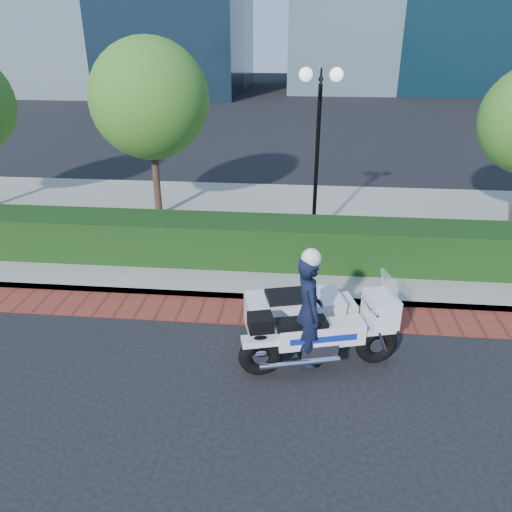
{
  "coord_description": "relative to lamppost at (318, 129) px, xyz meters",
  "views": [
    {
      "loc": [
        0.7,
        -7.03,
        5.17
      ],
      "look_at": [
        -0.19,
        2.03,
        1.0
      ],
      "focal_mm": 35.0,
      "sensor_mm": 36.0,
      "label": 1
    }
  ],
  "objects": [
    {
      "name": "brick_strip",
      "position": [
        -1.0,
        -3.7,
        -2.95
      ],
      "size": [
        60.0,
        1.0,
        0.01
      ],
      "primitive_type": "cube",
      "color": "maroon",
      "rests_on": "ground"
    },
    {
      "name": "ground",
      "position": [
        -1.0,
        -5.2,
        -2.96
      ],
      "size": [
        120.0,
        120.0,
        0.0
      ],
      "primitive_type": "plane",
      "color": "black",
      "rests_on": "ground"
    },
    {
      "name": "lamppost",
      "position": [
        0.0,
        0.0,
        0.0
      ],
      "size": [
        1.02,
        0.7,
        4.21
      ],
      "color": "black",
      "rests_on": "sidewalk"
    },
    {
      "name": "sidewalk",
      "position": [
        -1.0,
        0.8,
        -2.88
      ],
      "size": [
        60.0,
        8.0,
        0.15
      ],
      "primitive_type": "cube",
      "color": "gray",
      "rests_on": "ground"
    },
    {
      "name": "police_motorcycle",
      "position": [
        -0.14,
        -5.02,
        -2.21
      ],
      "size": [
        2.7,
        1.95,
        2.18
      ],
      "rotation": [
        0.0,
        0.0,
        0.26
      ],
      "color": "black",
      "rests_on": "ground"
    },
    {
      "name": "tree_b",
      "position": [
        -4.5,
        1.3,
        0.48
      ],
      "size": [
        3.2,
        3.2,
        4.89
      ],
      "color": "#332319",
      "rests_on": "sidewalk"
    },
    {
      "name": "hedge_main",
      "position": [
        -1.0,
        -1.6,
        -2.31
      ],
      "size": [
        18.0,
        1.2,
        1.0
      ],
      "primitive_type": "cube",
      "color": "black",
      "rests_on": "sidewalk"
    }
  ]
}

